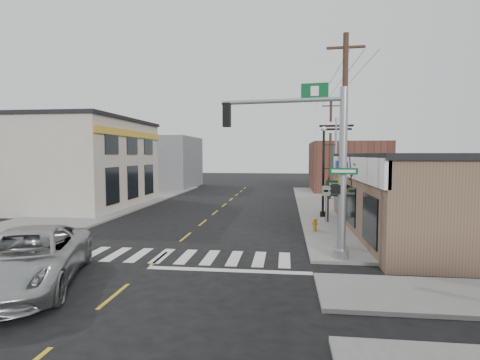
# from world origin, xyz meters

# --- Properties ---
(ground) EXTENTS (140.00, 140.00, 0.00)m
(ground) POSITION_xyz_m (0.00, 0.00, 0.00)
(ground) COLOR black
(ground) RESTS_ON ground
(sidewalk_right) EXTENTS (6.00, 38.00, 0.13)m
(sidewalk_right) POSITION_xyz_m (9.00, 13.00, 0.07)
(sidewalk_right) COLOR slate
(sidewalk_right) RESTS_ON ground
(sidewalk_left) EXTENTS (6.00, 38.00, 0.13)m
(sidewalk_left) POSITION_xyz_m (-9.00, 13.00, 0.07)
(sidewalk_left) COLOR slate
(sidewalk_left) RESTS_ON ground
(center_line) EXTENTS (0.12, 56.00, 0.01)m
(center_line) POSITION_xyz_m (0.00, 8.00, 0.01)
(center_line) COLOR gold
(center_line) RESTS_ON ground
(crosswalk) EXTENTS (11.00, 2.20, 0.01)m
(crosswalk) POSITION_xyz_m (0.00, 0.40, 0.01)
(crosswalk) COLOR silver
(crosswalk) RESTS_ON ground
(thrift_store) EXTENTS (12.00, 14.00, 4.00)m
(thrift_store) POSITION_xyz_m (14.50, 6.00, 2.00)
(thrift_store) COLOR brown
(thrift_store) RESTS_ON ground
(left_building) EXTENTS (12.00, 12.00, 6.80)m
(left_building) POSITION_xyz_m (-13.00, 14.00, 3.40)
(left_building) COLOR #BDB09E
(left_building) RESTS_ON ground
(bldg_distant_right) EXTENTS (8.00, 10.00, 5.60)m
(bldg_distant_right) POSITION_xyz_m (12.00, 30.00, 2.80)
(bldg_distant_right) COLOR #553026
(bldg_distant_right) RESTS_ON ground
(bldg_distant_left) EXTENTS (9.00, 10.00, 6.40)m
(bldg_distant_left) POSITION_xyz_m (-11.00, 32.00, 3.20)
(bldg_distant_left) COLOR slate
(bldg_distant_left) RESTS_ON ground
(suv) EXTENTS (4.95, 7.13, 1.81)m
(suv) POSITION_xyz_m (-3.06, -3.62, 0.90)
(suv) COLOR #A7ABAD
(suv) RESTS_ON ground
(traffic_signal_pole) EXTENTS (5.37, 0.39, 6.80)m
(traffic_signal_pole) POSITION_xyz_m (6.39, 0.49, 4.17)
(traffic_signal_pole) COLOR gray
(traffic_signal_pole) RESTS_ON sidewalk_right
(guide_sign) EXTENTS (1.54, 0.13, 2.70)m
(guide_sign) POSITION_xyz_m (8.20, 8.54, 1.88)
(guide_sign) COLOR #442C1F
(guide_sign) RESTS_ON sidewalk_right
(fire_hydrant) EXTENTS (0.22, 0.22, 0.70)m
(fire_hydrant) POSITION_xyz_m (6.57, 5.62, 0.51)
(fire_hydrant) COLOR orange
(fire_hydrant) RESTS_ON sidewalk_right
(ped_crossing_sign) EXTENTS (1.07, 0.08, 2.75)m
(ped_crossing_sign) POSITION_xyz_m (8.20, 8.50, 2.01)
(ped_crossing_sign) COLOR gray
(ped_crossing_sign) RESTS_ON sidewalk_right
(lamp_post) EXTENTS (0.76, 0.60, 5.85)m
(lamp_post) POSITION_xyz_m (7.51, 10.43, 3.52)
(lamp_post) COLOR black
(lamp_post) RESTS_ON sidewalk_right
(dance_center_sign) EXTENTS (3.26, 0.20, 6.92)m
(dance_center_sign) POSITION_xyz_m (8.96, 16.10, 5.33)
(dance_center_sign) COLOR gray
(dance_center_sign) RESTS_ON sidewalk_right
(bare_tree) EXTENTS (2.32, 2.32, 4.63)m
(bare_tree) POSITION_xyz_m (8.80, 4.45, 3.78)
(bare_tree) COLOR black
(bare_tree) RESTS_ON sidewalk_right
(shrub_front) EXTENTS (1.22, 1.22, 0.91)m
(shrub_front) POSITION_xyz_m (9.69, 1.87, 0.59)
(shrub_front) COLOR #1F3B19
(shrub_front) RESTS_ON sidewalk_right
(shrub_back) EXTENTS (1.07, 1.07, 0.80)m
(shrub_back) POSITION_xyz_m (10.64, 7.03, 0.53)
(shrub_back) COLOR black
(shrub_back) RESTS_ON sidewalk_right
(utility_pole_near) EXTENTS (1.59, 0.24, 9.16)m
(utility_pole_near) POSITION_xyz_m (7.50, 2.28, 4.83)
(utility_pole_near) COLOR #4C381F
(utility_pole_near) RESTS_ON sidewalk_right
(utility_pole_far) EXTENTS (1.57, 0.23, 9.00)m
(utility_pole_far) POSITION_xyz_m (9.04, 20.47, 4.75)
(utility_pole_far) COLOR #432E1F
(utility_pole_far) RESTS_ON sidewalk_right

